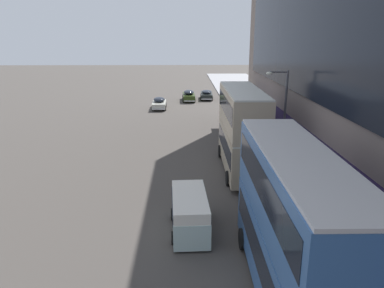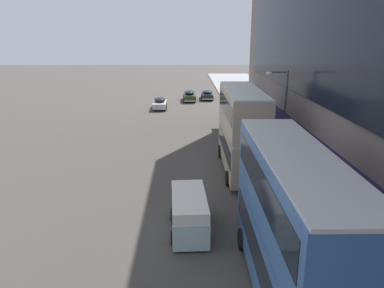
% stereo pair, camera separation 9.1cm
% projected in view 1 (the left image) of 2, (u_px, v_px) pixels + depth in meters
% --- Properties ---
extents(transit_bus_kerbside_front, '(2.78, 9.33, 6.05)m').
position_uv_depth(transit_bus_kerbside_front, '(242.00, 128.00, 27.03)').
color(transit_bus_kerbside_front, tan).
rests_on(transit_bus_kerbside_front, ground).
extents(transit_bus_kerbside_rear, '(2.81, 10.48, 5.90)m').
position_uv_depth(transit_bus_kerbside_rear, '(293.00, 224.00, 13.47)').
color(transit_bus_kerbside_rear, '#38639E').
rests_on(transit_bus_kerbside_rear, ground).
extents(sedan_far_back, '(2.01, 4.77, 1.45)m').
position_uv_depth(sedan_far_back, '(207.00, 94.00, 58.34)').
color(sedan_far_back, black).
rests_on(sedan_far_back, ground).
extents(sedan_oncoming_front, '(1.97, 4.39, 1.56)m').
position_uv_depth(sedan_oncoming_front, '(159.00, 103.00, 50.80)').
color(sedan_oncoming_front, beige).
rests_on(sedan_oncoming_front, ground).
extents(sedan_trailing_near, '(1.95, 4.98, 1.67)m').
position_uv_depth(sedan_trailing_near, '(189.00, 95.00, 56.82)').
color(sedan_trailing_near, '#2B3C16').
rests_on(sedan_trailing_near, ground).
extents(vw_van, '(2.04, 4.61, 1.96)m').
position_uv_depth(vw_van, '(190.00, 210.00, 19.16)').
color(vw_van, '#ACC3BD').
rests_on(vw_van, ground).
extents(street_lamp, '(1.50, 0.28, 7.31)m').
position_uv_depth(street_lamp, '(282.00, 116.00, 25.57)').
color(street_lamp, '#4C4C51').
rests_on(street_lamp, sidewalk_kerb).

